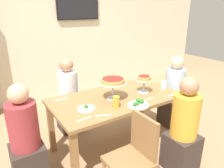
{
  "coord_description": "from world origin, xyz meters",
  "views": [
    {
      "loc": [
        -1.41,
        -2.07,
        1.82
      ],
      "look_at": [
        0.0,
        0.1,
        0.89
      ],
      "focal_mm": 33.9,
      "sensor_mm": 36.0,
      "label": 1
    }
  ],
  "objects_px": {
    "dining_table": "(116,103)",
    "beer_glass_amber_tall": "(116,102)",
    "television": "(78,7)",
    "cutlery_fork_near": "(84,119)",
    "water_glass_clear_near": "(164,85)",
    "diner_head_east": "(174,97)",
    "diner_far_left": "(69,100)",
    "salad_plate_near_diner": "(86,108)",
    "cutlery_knife_near": "(148,99)",
    "cutlery_spare_fork": "(60,100)",
    "diner_near_right": "(183,132)",
    "deep_dish_pizza_stand": "(113,82)",
    "cutlery_knife_far": "(173,95)",
    "cutlery_fork_far": "(103,115)",
    "diner_head_west": "(26,143)",
    "chair_near_left": "(135,154)",
    "salad_plate_far_diner": "(138,104)",
    "personal_pizza_stand": "(144,80)"
  },
  "relations": [
    {
      "from": "dining_table",
      "to": "cutlery_fork_far",
      "type": "xyz_separation_m",
      "value": [
        -0.39,
        -0.34,
        0.09
      ]
    },
    {
      "from": "diner_near_right",
      "to": "salad_plate_near_diner",
      "type": "distance_m",
      "value": 1.14
    },
    {
      "from": "beer_glass_amber_tall",
      "to": "water_glass_clear_near",
      "type": "height_order",
      "value": "beer_glass_amber_tall"
    },
    {
      "from": "salad_plate_far_diner",
      "to": "cutlery_knife_far",
      "type": "xyz_separation_m",
      "value": [
        0.59,
        -0.01,
        -0.02
      ]
    },
    {
      "from": "cutlery_knife_far",
      "to": "cutlery_fork_far",
      "type": "bearing_deg",
      "value": -172.13
    },
    {
      "from": "television",
      "to": "cutlery_fork_near",
      "type": "xyz_separation_m",
      "value": [
        -1.09,
        -2.41,
        -1.1
      ]
    },
    {
      "from": "diner_head_west",
      "to": "diner_head_east",
      "type": "xyz_separation_m",
      "value": [
        2.26,
        0.01,
        0.0
      ]
    },
    {
      "from": "personal_pizza_stand",
      "to": "cutlery_spare_fork",
      "type": "distance_m",
      "value": 1.12
    },
    {
      "from": "personal_pizza_stand",
      "to": "cutlery_knife_near",
      "type": "bearing_deg",
      "value": -116.16
    },
    {
      "from": "personal_pizza_stand",
      "to": "salad_plate_far_diner",
      "type": "distance_m",
      "value": 0.46
    },
    {
      "from": "salad_plate_far_diner",
      "to": "television",
      "type": "bearing_deg",
      "value": 80.76
    },
    {
      "from": "water_glass_clear_near",
      "to": "cutlery_spare_fork",
      "type": "height_order",
      "value": "water_glass_clear_near"
    },
    {
      "from": "diner_near_right",
      "to": "salad_plate_near_diner",
      "type": "relative_size",
      "value": 5.69
    },
    {
      "from": "diner_head_west",
      "to": "deep_dish_pizza_stand",
      "type": "xyz_separation_m",
      "value": [
        1.08,
        -0.0,
        0.47
      ]
    },
    {
      "from": "personal_pizza_stand",
      "to": "cutlery_knife_near",
      "type": "relative_size",
      "value": 1.3
    },
    {
      "from": "diner_head_west",
      "to": "chair_near_left",
      "type": "distance_m",
      "value": 1.13
    },
    {
      "from": "television",
      "to": "water_glass_clear_near",
      "type": "distance_m",
      "value": 2.48
    },
    {
      "from": "personal_pizza_stand",
      "to": "water_glass_clear_near",
      "type": "distance_m",
      "value": 0.35
    },
    {
      "from": "diner_head_west",
      "to": "salad_plate_near_diner",
      "type": "relative_size",
      "value": 5.69
    },
    {
      "from": "cutlery_knife_near",
      "to": "cutlery_spare_fork",
      "type": "height_order",
      "value": "same"
    },
    {
      "from": "beer_glass_amber_tall",
      "to": "cutlery_knife_far",
      "type": "xyz_separation_m",
      "value": [
        0.83,
        -0.12,
        -0.06
      ]
    },
    {
      "from": "salad_plate_near_diner",
      "to": "cutlery_fork_far",
      "type": "distance_m",
      "value": 0.25
    },
    {
      "from": "dining_table",
      "to": "chair_near_left",
      "type": "xyz_separation_m",
      "value": [
        -0.3,
        -0.77,
        -0.16
      ]
    },
    {
      "from": "salad_plate_near_diner",
      "to": "cutlery_fork_near",
      "type": "xyz_separation_m",
      "value": [
        -0.13,
        -0.2,
        -0.01
      ]
    },
    {
      "from": "diner_head_east",
      "to": "salad_plate_near_diner",
      "type": "xyz_separation_m",
      "value": [
        -1.59,
        -0.1,
        0.26
      ]
    },
    {
      "from": "dining_table",
      "to": "cutlery_knife_near",
      "type": "xyz_separation_m",
      "value": [
        0.3,
        -0.28,
        0.09
      ]
    },
    {
      "from": "chair_near_left",
      "to": "television",
      "type": "bearing_deg",
      "value": -15.21
    },
    {
      "from": "dining_table",
      "to": "beer_glass_amber_tall",
      "type": "distance_m",
      "value": 0.33
    },
    {
      "from": "cutlery_knife_far",
      "to": "cutlery_spare_fork",
      "type": "relative_size",
      "value": 1.0
    },
    {
      "from": "salad_plate_far_diner",
      "to": "deep_dish_pizza_stand",
      "type": "bearing_deg",
      "value": 114.21
    },
    {
      "from": "salad_plate_near_diner",
      "to": "cutlery_knife_near",
      "type": "xyz_separation_m",
      "value": [
        0.78,
        -0.18,
        -0.01
      ]
    },
    {
      "from": "salad_plate_near_diner",
      "to": "water_glass_clear_near",
      "type": "xyz_separation_m",
      "value": [
        1.21,
        -0.02,
        0.04
      ]
    },
    {
      "from": "diner_head_east",
      "to": "personal_pizza_stand",
      "type": "bearing_deg",
      "value": 4.92
    },
    {
      "from": "water_glass_clear_near",
      "to": "diner_head_east",
      "type": "bearing_deg",
      "value": 17.2
    },
    {
      "from": "diner_head_east",
      "to": "personal_pizza_stand",
      "type": "height_order",
      "value": "diner_head_east"
    },
    {
      "from": "television",
      "to": "deep_dish_pizza_stand",
      "type": "height_order",
      "value": "television"
    },
    {
      "from": "chair_near_left",
      "to": "cutlery_spare_fork",
      "type": "relative_size",
      "value": 4.83
    },
    {
      "from": "diner_near_right",
      "to": "beer_glass_amber_tall",
      "type": "height_order",
      "value": "diner_near_right"
    },
    {
      "from": "diner_far_left",
      "to": "salad_plate_near_diner",
      "type": "bearing_deg",
      "value": -7.99
    },
    {
      "from": "cutlery_fork_near",
      "to": "cutlery_fork_far",
      "type": "xyz_separation_m",
      "value": [
        0.21,
        -0.04,
        0.0
      ]
    },
    {
      "from": "beer_glass_amber_tall",
      "to": "diner_near_right",
      "type": "bearing_deg",
      "value": -43.11
    },
    {
      "from": "personal_pizza_stand",
      "to": "chair_near_left",
      "type": "bearing_deg",
      "value": -135.04
    },
    {
      "from": "salad_plate_near_diner",
      "to": "water_glass_clear_near",
      "type": "distance_m",
      "value": 1.21
    },
    {
      "from": "cutlery_fork_near",
      "to": "deep_dish_pizza_stand",
      "type": "bearing_deg",
      "value": 20.35
    },
    {
      "from": "television",
      "to": "deep_dish_pizza_stand",
      "type": "xyz_separation_m",
      "value": [
        -0.55,
        -2.13,
        -0.88
      ]
    },
    {
      "from": "deep_dish_pizza_stand",
      "to": "cutlery_knife_near",
      "type": "distance_m",
      "value": 0.5
    },
    {
      "from": "deep_dish_pizza_stand",
      "to": "cutlery_spare_fork",
      "type": "xyz_separation_m",
      "value": [
        -0.57,
        0.33,
        -0.22
      ]
    },
    {
      "from": "salad_plate_near_diner",
      "to": "beer_glass_amber_tall",
      "type": "distance_m",
      "value": 0.35
    },
    {
      "from": "chair_near_left",
      "to": "salad_plate_far_diner",
      "type": "bearing_deg",
      "value": -42.17
    },
    {
      "from": "cutlery_fork_near",
      "to": "diner_head_west",
      "type": "bearing_deg",
      "value": 145.68
    }
  ]
}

